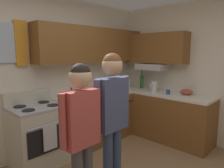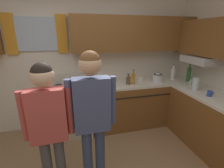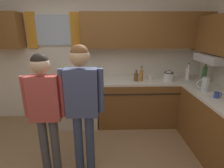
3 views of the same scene
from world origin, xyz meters
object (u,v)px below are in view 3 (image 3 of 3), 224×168
bottle_oil_amber (141,75)px  adult_in_plaid (82,98)px  stove_oven (79,101)px  stovetop_kettle (169,76)px  mug_ceramic_white (150,77)px  bottle_milk_white (188,73)px  bottle_squat_brown (136,77)px  bottle_wine_green (204,74)px  bottle_sauce_red (101,79)px  water_pitcher (205,84)px  mug_cobalt_blue (217,95)px  adult_left (45,103)px

bottle_oil_amber → adult_in_plaid: 1.52m
stove_oven → bottle_oil_amber: size_ratio=3.85×
stove_oven → stovetop_kettle: bearing=-2.8°
stove_oven → adult_in_plaid: size_ratio=0.66×
mug_ceramic_white → adult_in_plaid: 1.74m
bottle_milk_white → stovetop_kettle: bearing=-167.9°
bottle_squat_brown → bottle_wine_green: size_ratio=0.52×
bottle_sauce_red → mug_ceramic_white: bearing=15.9°
bottle_squat_brown → adult_in_plaid: bearing=-125.1°
water_pitcher → mug_cobalt_blue: bearing=-83.9°
bottle_oil_amber → water_pitcher: bottle_oil_amber is taller
bottle_sauce_red → bottle_squat_brown: bottle_sauce_red is taller
mug_ceramic_white → water_pitcher: bearing=-45.8°
bottle_oil_amber → bottle_milk_white: bearing=6.3°
adult_in_plaid → mug_ceramic_white: bearing=49.0°
stove_oven → bottle_squat_brown: 1.21m
mug_ceramic_white → water_pitcher: 0.98m
bottle_squat_brown → adult_in_plaid: size_ratio=0.12×
mug_ceramic_white → adult_left: (-1.58, -1.32, 0.05)m
stove_oven → bottle_squat_brown: (1.09, -0.08, 0.51)m
bottle_milk_white → mug_ceramic_white: size_ratio=2.49×
bottle_squat_brown → bottle_oil_amber: bearing=-10.1°
bottle_squat_brown → water_pitcher: water_pitcher is taller
bottle_milk_white → adult_left: 2.64m
bottle_wine_green → bottle_milk_white: bearing=133.0°
stovetop_kettle → adult_in_plaid: bearing=-140.4°
stovetop_kettle → adult_in_plaid: adult_in_plaid is taller
bottle_sauce_red → bottle_wine_green: size_ratio=0.62×
bottle_wine_green → mug_ceramic_white: (-0.92, 0.24, -0.10)m
bottle_sauce_red → stovetop_kettle: 1.27m
stove_oven → bottle_wine_green: 2.39m
bottle_milk_white → bottle_squat_brown: size_ratio=1.53×
bottle_squat_brown → mug_ceramic_white: bottle_squat_brown is taller
mug_cobalt_blue → stovetop_kettle: 0.97m
stove_oven → bottle_wine_green: (2.31, -0.22, 0.58)m
mug_ceramic_white → adult_left: size_ratio=0.08×
stove_oven → bottle_oil_amber: 1.31m
bottle_squat_brown → adult_in_plaid: adult_in_plaid is taller
bottle_sauce_red → bottle_wine_green: bottle_wine_green is taller
water_pitcher → adult_left: bearing=-164.5°
mug_cobalt_blue → bottle_wine_green: bearing=74.4°
water_pitcher → adult_left: (-2.26, -0.63, -0.01)m
bottle_milk_white → bottle_wine_green: 0.30m
bottle_oil_amber → water_pitcher: 1.05m
stove_oven → bottle_sauce_red: bearing=-28.4°
water_pitcher → adult_in_plaid: adult_in_plaid is taller
mug_ceramic_white → adult_left: bearing=-140.0°
adult_in_plaid → mug_cobalt_blue: bearing=10.0°
bottle_squat_brown → mug_ceramic_white: bearing=20.2°
bottle_milk_white → water_pitcher: bottle_milk_white is taller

